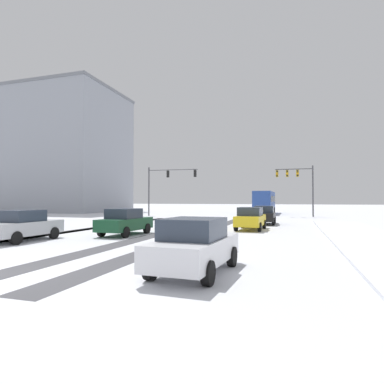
{
  "coord_description": "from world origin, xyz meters",
  "views": [
    {
      "loc": [
        8.01,
        -6.96,
        2.16
      ],
      "look_at": [
        0.0,
        18.76,
        2.8
      ],
      "focal_mm": 30.4,
      "sensor_mm": 36.0,
      "label": 1
    }
  ],
  "objects_px": {
    "car_silver_fourth": "(23,225)",
    "car_yellow_cab_second": "(250,218)",
    "car_black_lead": "(264,215)",
    "traffic_signal_far_left": "(166,181)",
    "office_building_far_left_block": "(45,153)",
    "bus_oncoming": "(265,201)",
    "traffic_signal_far_right": "(298,180)",
    "car_white_fifth": "(195,245)",
    "car_dark_green_third": "(125,222)"
  },
  "relations": [
    {
      "from": "car_silver_fourth",
      "to": "car_yellow_cab_second",
      "type": "bearing_deg",
      "value": 43.36
    },
    {
      "from": "car_black_lead",
      "to": "car_yellow_cab_second",
      "type": "relative_size",
      "value": 0.99
    },
    {
      "from": "traffic_signal_far_left",
      "to": "office_building_far_left_block",
      "type": "bearing_deg",
      "value": 160.04
    },
    {
      "from": "car_yellow_cab_second",
      "to": "bus_oncoming",
      "type": "bearing_deg",
      "value": 92.58
    },
    {
      "from": "traffic_signal_far_right",
      "to": "car_white_fifth",
      "type": "height_order",
      "value": "traffic_signal_far_right"
    },
    {
      "from": "car_white_fifth",
      "to": "car_silver_fourth",
      "type": "bearing_deg",
      "value": 157.62
    },
    {
      "from": "traffic_signal_far_right",
      "to": "car_dark_green_third",
      "type": "distance_m",
      "value": 28.21
    },
    {
      "from": "car_black_lead",
      "to": "bus_oncoming",
      "type": "xyz_separation_m",
      "value": [
        -1.75,
        21.61,
        1.18
      ]
    },
    {
      "from": "car_yellow_cab_second",
      "to": "bus_oncoming",
      "type": "xyz_separation_m",
      "value": [
        -1.23,
        27.24,
        1.18
      ]
    },
    {
      "from": "traffic_signal_far_left",
      "to": "car_black_lead",
      "type": "xyz_separation_m",
      "value": [
        13.66,
        -10.71,
        -3.86
      ]
    },
    {
      "from": "car_yellow_cab_second",
      "to": "office_building_far_left_block",
      "type": "height_order",
      "value": "office_building_far_left_block"
    },
    {
      "from": "traffic_signal_far_left",
      "to": "car_yellow_cab_second",
      "type": "relative_size",
      "value": 1.63
    },
    {
      "from": "traffic_signal_far_right",
      "to": "traffic_signal_far_left",
      "type": "bearing_deg",
      "value": -167.22
    },
    {
      "from": "traffic_signal_far_right",
      "to": "bus_oncoming",
      "type": "height_order",
      "value": "traffic_signal_far_right"
    },
    {
      "from": "bus_oncoming",
      "to": "office_building_far_left_block",
      "type": "xyz_separation_m",
      "value": [
        -40.98,
        -0.35,
        9.01
      ]
    },
    {
      "from": "car_yellow_cab_second",
      "to": "traffic_signal_far_right",
      "type": "bearing_deg",
      "value": 80.11
    },
    {
      "from": "traffic_signal_far_left",
      "to": "car_black_lead",
      "type": "height_order",
      "value": "traffic_signal_far_left"
    },
    {
      "from": "bus_oncoming",
      "to": "traffic_signal_far_right",
      "type": "bearing_deg",
      "value": -56.38
    },
    {
      "from": "car_silver_fourth",
      "to": "office_building_far_left_block",
      "type": "relative_size",
      "value": 0.14
    },
    {
      "from": "car_yellow_cab_second",
      "to": "car_dark_green_third",
      "type": "height_order",
      "value": "same"
    },
    {
      "from": "traffic_signal_far_right",
      "to": "car_black_lead",
      "type": "distance_m",
      "value": 15.3
    },
    {
      "from": "car_black_lead",
      "to": "traffic_signal_far_left",
      "type": "bearing_deg",
      "value": 141.92
    },
    {
      "from": "car_white_fifth",
      "to": "bus_oncoming",
      "type": "xyz_separation_m",
      "value": [
        -1.38,
        41.61,
        1.18
      ]
    },
    {
      "from": "traffic_signal_far_right",
      "to": "traffic_signal_far_left",
      "type": "relative_size",
      "value": 0.96
    },
    {
      "from": "car_white_fifth",
      "to": "office_building_far_left_block",
      "type": "bearing_deg",
      "value": 135.75
    },
    {
      "from": "office_building_far_left_block",
      "to": "traffic_signal_far_left",
      "type": "bearing_deg",
      "value": -19.96
    },
    {
      "from": "car_white_fifth",
      "to": "car_yellow_cab_second",
      "type": "bearing_deg",
      "value": 90.59
    },
    {
      "from": "car_silver_fourth",
      "to": "bus_oncoming",
      "type": "height_order",
      "value": "bus_oncoming"
    },
    {
      "from": "office_building_far_left_block",
      "to": "car_white_fifth",
      "type": "bearing_deg",
      "value": -44.25
    },
    {
      "from": "car_black_lead",
      "to": "car_yellow_cab_second",
      "type": "height_order",
      "value": "same"
    },
    {
      "from": "traffic_signal_far_left",
      "to": "bus_oncoming",
      "type": "relative_size",
      "value": 0.62
    },
    {
      "from": "office_building_far_left_block",
      "to": "car_silver_fourth",
      "type": "bearing_deg",
      "value": -49.33
    },
    {
      "from": "traffic_signal_far_left",
      "to": "car_black_lead",
      "type": "relative_size",
      "value": 1.65
    },
    {
      "from": "office_building_far_left_block",
      "to": "bus_oncoming",
      "type": "bearing_deg",
      "value": 0.49
    },
    {
      "from": "car_black_lead",
      "to": "office_building_far_left_block",
      "type": "bearing_deg",
      "value": 153.55
    },
    {
      "from": "bus_oncoming",
      "to": "office_building_far_left_block",
      "type": "bearing_deg",
      "value": -179.51
    },
    {
      "from": "traffic_signal_far_left",
      "to": "car_dark_green_third",
      "type": "distance_m",
      "value": 23.34
    },
    {
      "from": "bus_oncoming",
      "to": "car_dark_green_third",
      "type": "bearing_deg",
      "value": -99.73
    },
    {
      "from": "traffic_signal_far_left",
      "to": "bus_oncoming",
      "type": "height_order",
      "value": "traffic_signal_far_left"
    },
    {
      "from": "traffic_signal_far_left",
      "to": "car_yellow_cab_second",
      "type": "distance_m",
      "value": 21.32
    },
    {
      "from": "traffic_signal_far_left",
      "to": "car_yellow_cab_second",
      "type": "xyz_separation_m",
      "value": [
        13.15,
        -16.34,
        -3.86
      ]
    },
    {
      "from": "car_dark_green_third",
      "to": "car_silver_fourth",
      "type": "relative_size",
      "value": 1.01
    },
    {
      "from": "traffic_signal_far_left",
      "to": "car_silver_fourth",
      "type": "distance_m",
      "value": 26.71
    },
    {
      "from": "bus_oncoming",
      "to": "car_silver_fourth",
      "type": "bearing_deg",
      "value": -104.06
    },
    {
      "from": "traffic_signal_far_left",
      "to": "traffic_signal_far_right",
      "type": "bearing_deg",
      "value": 12.78
    },
    {
      "from": "traffic_signal_far_right",
      "to": "car_black_lead",
      "type": "bearing_deg",
      "value": -101.66
    },
    {
      "from": "car_yellow_cab_second",
      "to": "car_white_fifth",
      "type": "bearing_deg",
      "value": -89.41
    },
    {
      "from": "car_white_fifth",
      "to": "bus_oncoming",
      "type": "bearing_deg",
      "value": 91.9
    },
    {
      "from": "traffic_signal_far_right",
      "to": "bus_oncoming",
      "type": "xyz_separation_m",
      "value": [
        -4.74,
        7.13,
        -2.75
      ]
    },
    {
      "from": "car_black_lead",
      "to": "bus_oncoming",
      "type": "height_order",
      "value": "bus_oncoming"
    }
  ]
}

